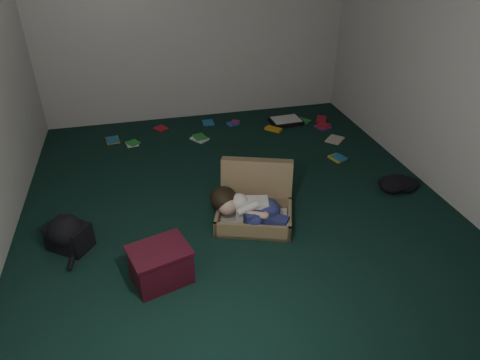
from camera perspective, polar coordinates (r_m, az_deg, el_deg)
name	(u,v)px	position (r m, az deg, el deg)	size (l,w,h in m)	color
floor	(236,203)	(4.15, -0.50, -3.08)	(4.50, 4.50, 0.00)	black
wall_back	(194,18)	(5.74, -6.16, 20.65)	(4.50, 4.50, 0.00)	silver
wall_front	(374,246)	(1.70, 17.44, -8.38)	(4.50, 4.50, 0.00)	silver
wall_right	(449,55)	(4.47, 26.15, 14.73)	(4.50, 4.50, 0.00)	silver
suitcase	(255,202)	(3.91, 2.02, -2.95)	(0.84, 0.83, 0.49)	olive
person	(249,208)	(3.75, 1.16, -3.81)	(0.66, 0.51, 0.30)	silver
maroon_bin	(161,264)	(3.30, -10.55, -11.01)	(0.51, 0.45, 0.30)	#400D19
backpack	(69,236)	(3.82, -21.86, -6.91)	(0.41, 0.33, 0.25)	black
clothing_pile	(398,178)	(4.69, 20.34, 0.19)	(0.45, 0.37, 0.14)	black
paper_tray	(286,121)	(5.86, 6.14, 7.83)	(0.42, 0.33, 0.06)	black
book_scatter	(245,132)	(5.55, 0.72, 6.39)	(2.98, 1.58, 0.02)	gold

